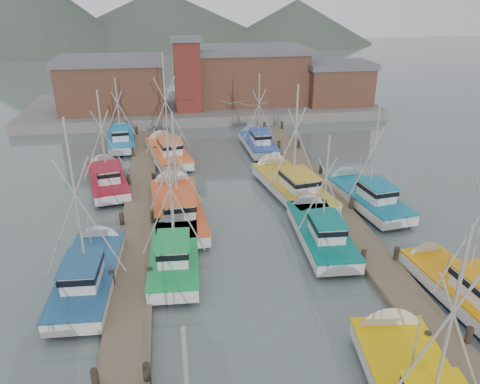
{
  "coord_description": "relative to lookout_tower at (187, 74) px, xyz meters",
  "views": [
    {
      "loc": [
        -4.51,
        -23.61,
        14.81
      ],
      "look_at": [
        -0.19,
        4.1,
        2.6
      ],
      "focal_mm": 35.0,
      "sensor_mm": 36.0,
      "label": 1
    }
  ],
  "objects": [
    {
      "name": "boat_11",
      "position": [
        11.5,
        -26.62,
        -4.87
      ],
      "size": [
        3.99,
        9.21,
        8.38
      ],
      "rotation": [
        0.0,
        0.0,
        0.14
      ],
      "color": "black",
      "rests_on": "ground"
    },
    {
      "name": "boat_13",
      "position": [
        6.09,
        -12.48,
        -4.87
      ],
      "size": [
        3.29,
        8.28,
        8.22
      ],
      "rotation": [
        0.0,
        0.0,
        0.04
      ],
      "color": "black",
      "rests_on": "ground"
    },
    {
      "name": "shed_left",
      "position": [
        -9.0,
        2.0,
        -1.21
      ],
      "size": [
        12.72,
        8.48,
        6.2
      ],
      "color": "brown",
      "rests_on": "quay"
    },
    {
      "name": "lookout_tower",
      "position": [
        0.0,
        0.0,
        0.0
      ],
      "size": [
        3.6,
        3.6,
        8.5
      ],
      "color": "maroon",
      "rests_on": "quay"
    },
    {
      "name": "boat_9",
      "position": [
        6.54,
        -23.64,
        -4.87
      ],
      "size": [
        4.84,
        10.65,
        9.62
      ],
      "rotation": [
        0.0,
        0.0,
        0.17
      ],
      "color": "black",
      "rests_on": "ground"
    },
    {
      "name": "gull_far",
      "position": [
        1.33,
        -29.31,
        3.05
      ],
      "size": [
        1.53,
        0.66,
        0.24
      ],
      "rotation": [
        0.0,
        0.0,
        -0.43
      ],
      "color": "gray",
      "rests_on": "ground"
    },
    {
      "name": "dock_left",
      "position": [
        -5.0,
        -28.96,
        -5.34
      ],
      "size": [
        2.3,
        46.0,
        1.5
      ],
      "color": "brown",
      "rests_on": "ground"
    },
    {
      "name": "ground",
      "position": [
        2.0,
        -33.0,
        -5.55
      ],
      "size": [
        260.0,
        260.0,
        0.0
      ],
      "primitive_type": "plane",
      "color": "#4C5C59",
      "rests_on": "ground"
    },
    {
      "name": "quay",
      "position": [
        2.0,
        4.0,
        -4.95
      ],
      "size": [
        44.0,
        16.0,
        1.2
      ],
      "primitive_type": "cube",
      "color": "slate",
      "rests_on": "ground"
    },
    {
      "name": "shed_center",
      "position": [
        8.0,
        4.0,
        -0.86
      ],
      "size": [
        14.84,
        9.54,
        6.9
      ],
      "color": "brown",
      "rests_on": "quay"
    },
    {
      "name": "boat_8",
      "position": [
        -2.34,
        -26.36,
        -4.87
      ],
      "size": [
        3.86,
        10.59,
        8.66
      ],
      "rotation": [
        0.0,
        0.0,
        0.06
      ],
      "color": "black",
      "rests_on": "ground"
    },
    {
      "name": "dock_right",
      "position": [
        9.0,
        -28.96,
        -5.34
      ],
      "size": [
        2.3,
        46.0,
        1.5
      ],
      "color": "brown",
      "rests_on": "ground"
    },
    {
      "name": "boat_14",
      "position": [
        -7.44,
        -9.15,
        -4.87
      ],
      "size": [
        3.16,
        8.36,
        7.64
      ],
      "rotation": [
        0.0,
        0.0,
        0.08
      ],
      "color": "black",
      "rests_on": "ground"
    },
    {
      "name": "boat_6",
      "position": [
        -7.23,
        -34.03,
        -4.86
      ],
      "size": [
        4.13,
        9.15,
        10.2
      ],
      "rotation": [
        0.0,
        0.0,
        -0.05
      ],
      "color": "black",
      "rests_on": "ground"
    },
    {
      "name": "shed_right",
      "position": [
        19.0,
        1.0,
        -1.71
      ],
      "size": [
        8.48,
        6.36,
        5.2
      ],
      "color": "brown",
      "rests_on": "quay"
    },
    {
      "name": "distant_hills",
      "position": [
        -10.76,
        89.59,
        -5.55
      ],
      "size": [
        175.0,
        140.0,
        42.0
      ],
      "color": "#424B3F",
      "rests_on": "ground"
    },
    {
      "name": "gull_near",
      "position": [
        1.87,
        -33.06,
        3.76
      ],
      "size": [
        1.55,
        0.62,
        0.24
      ],
      "rotation": [
        0.0,
        0.0,
        0.09
      ],
      "color": "gray",
      "rests_on": "ground"
    },
    {
      "name": "boat_10",
      "position": [
        -7.76,
        -20.12,
        -4.87
      ],
      "size": [
        4.25,
        8.98,
        8.68
      ],
      "rotation": [
        0.0,
        0.0,
        0.2
      ],
      "color": "black",
      "rests_on": "ground"
    },
    {
      "name": "boat_4",
      "position": [
        -2.63,
        -32.58,
        -4.87
      ],
      "size": [
        3.56,
        8.76,
        8.92
      ],
      "rotation": [
        0.0,
        0.0,
        -0.05
      ],
      "color": "black",
      "rests_on": "ground"
    },
    {
      "name": "boat_12",
      "position": [
        -2.84,
        -13.97,
        -4.86
      ],
      "size": [
        4.46,
        9.51,
        10.53
      ],
      "rotation": [
        0.0,
        0.0,
        0.19
      ],
      "color": "black",
      "rests_on": "ground"
    },
    {
      "name": "boat_5",
      "position": [
        6.52,
        -31.36,
        -4.87
      ],
      "size": [
        3.22,
        8.93,
        7.88
      ],
      "rotation": [
        0.0,
        0.0,
        -0.04
      ],
      "color": "black",
      "rests_on": "ground"
    },
    {
      "name": "boat_7",
      "position": [
        11.7,
        -38.3,
        -4.87
      ],
      "size": [
        3.82,
        8.32,
        9.69
      ],
      "rotation": [
        0.0,
        0.0,
        0.09
      ],
      "color": "black",
      "rests_on": "ground"
    }
  ]
}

